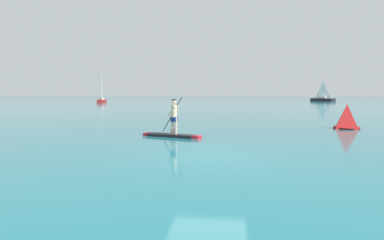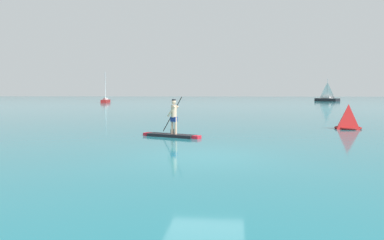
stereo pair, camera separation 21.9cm
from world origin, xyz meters
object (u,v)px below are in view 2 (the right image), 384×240
(paddleboarder_mid_center, at_px, (172,129))
(sailboat_left_horizon, at_px, (106,98))
(sailboat_right_horizon, at_px, (327,99))
(race_marker_buoy, at_px, (348,118))

(paddleboarder_mid_center, xyz_separation_m, sailboat_left_horizon, (-24.77, 59.87, 0.61))
(sailboat_left_horizon, xyz_separation_m, sailboat_right_horizon, (50.85, 20.76, -0.29))
(sailboat_left_horizon, relative_size, sailboat_right_horizon, 1.08)
(paddleboarder_mid_center, height_order, race_marker_buoy, paddleboarder_mid_center)
(sailboat_right_horizon, bearing_deg, paddleboarder_mid_center, 123.01)
(race_marker_buoy, distance_m, sailboat_left_horizon, 64.61)
(paddleboarder_mid_center, bearing_deg, sailboat_right_horizon, -85.07)
(paddleboarder_mid_center, bearing_deg, sailboat_left_horizon, -44.66)
(race_marker_buoy, bearing_deg, sailboat_right_horizon, 77.44)
(sailboat_left_horizon, bearing_deg, sailboat_right_horizon, -75.87)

